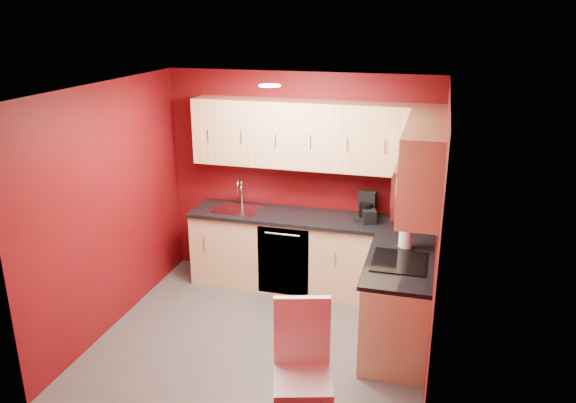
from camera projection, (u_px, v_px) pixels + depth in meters
The scene contains 21 objects.
floor at pixel (264, 338), 5.67m from camera, with size 3.20×3.20×0.00m, color #4C4947.
ceiling at pixel (260, 88), 4.86m from camera, with size 3.20×3.20×0.00m, color white.
wall_back at pixel (300, 179), 6.64m from camera, with size 3.20×3.20×0.00m, color #610910.
wall_front at pixel (196, 297), 3.89m from camera, with size 3.20×3.20×0.00m, color #610910.
wall_left at pixel (111, 208), 5.66m from camera, with size 3.00×3.00×0.00m, color #610910.
wall_right at pixel (437, 240), 4.87m from camera, with size 3.00×3.00×0.00m, color #610910.
base_cabinets_back at pixel (310, 254), 6.57m from camera, with size 2.80×0.60×0.87m, color #E2B981.
base_cabinets_right at pixel (399, 305), 5.43m from camera, with size 0.60×1.30×0.87m, color #E2B981.
countertop_back at pixel (311, 218), 6.41m from camera, with size 2.80×0.63×0.04m, color black.
countertop_right at pixel (400, 263), 5.27m from camera, with size 0.63×1.27×0.04m, color black.
upper_cabinets_back at pixel (314, 135), 6.24m from camera, with size 2.80×0.35×0.75m, color #E9B783.
upper_cabinets_right at pixel (424, 155), 5.11m from camera, with size 0.35×1.55×0.75m.
microwave at pixel (418, 186), 4.97m from camera, with size 0.42×0.76×0.42m.
cooktop at pixel (399, 262), 5.24m from camera, with size 0.50×0.55×0.01m, color black.
sink at pixel (237, 206), 6.64m from camera, with size 0.52×0.42×0.35m.
dishwasher_front at pixel (283, 262), 6.37m from camera, with size 0.60×0.02×0.82m, color black.
downlight at pixel (270, 86), 5.14m from camera, with size 0.20×0.20×0.01m, color white.
coffee_maker at pixel (366, 206), 6.26m from camera, with size 0.19×0.26×0.32m, color black, non-canonical shape.
napkin_holder at pixel (369, 217), 6.18m from camera, with size 0.14×0.14×0.15m, color black, non-canonical shape.
paper_towel at pixel (406, 233), 5.51m from camera, with size 0.18×0.18×0.31m, color silver, non-canonical shape.
dining_chair at pixel (303, 374), 4.22m from camera, with size 0.44×0.46×1.08m, color white, non-canonical shape.
Camera 1 is at (1.54, -4.68, 3.13)m, focal length 35.00 mm.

